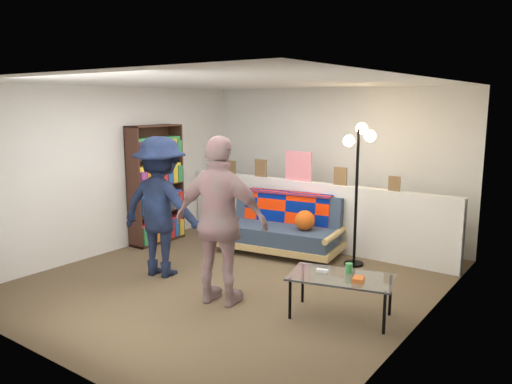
# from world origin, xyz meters

# --- Properties ---
(ground) EXTENTS (5.00, 5.00, 0.00)m
(ground) POSITION_xyz_m (0.00, 0.00, 0.00)
(ground) COLOR brown
(ground) RESTS_ON ground
(room_shell) EXTENTS (4.60, 5.05, 2.45)m
(room_shell) POSITION_xyz_m (0.00, 0.47, 1.67)
(room_shell) COLOR silver
(room_shell) RESTS_ON ground
(half_wall_ledge) EXTENTS (4.45, 0.15, 1.00)m
(half_wall_ledge) POSITION_xyz_m (0.00, 1.80, 0.50)
(half_wall_ledge) COLOR silver
(half_wall_ledge) RESTS_ON ground
(ledge_decor) EXTENTS (2.97, 0.02, 0.45)m
(ledge_decor) POSITION_xyz_m (-0.23, 1.78, 1.18)
(ledge_decor) COLOR brown
(ledge_decor) RESTS_ON half_wall_ledge
(futon_sofa) EXTENTS (1.87, 1.08, 0.76)m
(futon_sofa) POSITION_xyz_m (-0.17, 1.28, 0.35)
(futon_sofa) COLOR tan
(futon_sofa) RESTS_ON ground
(bookshelf) EXTENTS (0.31, 0.92, 1.83)m
(bookshelf) POSITION_xyz_m (-2.08, 0.62, 0.86)
(bookshelf) COLOR #321810
(bookshelf) RESTS_ON ground
(coffee_table) EXTENTS (1.15, 0.81, 0.54)m
(coffee_table) POSITION_xyz_m (1.54, -0.25, 0.41)
(coffee_table) COLOR black
(coffee_table) RESTS_ON ground
(floor_lamp) EXTENTS (0.45, 0.37, 1.91)m
(floor_lamp) POSITION_xyz_m (0.94, 1.41, 1.36)
(floor_lamp) COLOR black
(floor_lamp) RESTS_ON ground
(person_left) EXTENTS (1.24, 0.86, 1.76)m
(person_left) POSITION_xyz_m (-0.90, -0.40, 0.88)
(person_left) COLOR black
(person_left) RESTS_ON ground
(person_right) EXTENTS (1.15, 0.67, 1.84)m
(person_right) POSITION_xyz_m (0.31, -0.68, 0.92)
(person_right) COLOR #C68085
(person_right) RESTS_ON ground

